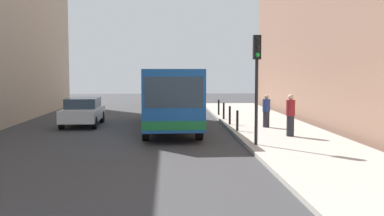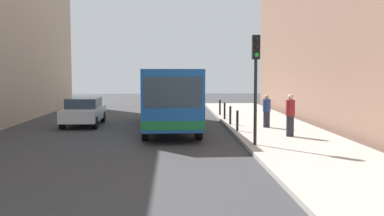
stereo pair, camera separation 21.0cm
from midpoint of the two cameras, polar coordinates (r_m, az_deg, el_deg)
The scene contains 11 objects.
ground_plane at distance 19.67m, azimuth -3.96°, elevation -3.98°, with size 80.00×80.00×0.00m, color #38383A.
sidewalk at distance 20.30m, azimuth 11.50°, elevation -3.58°, with size 4.40×40.00×0.15m, color #ADA89E.
bus at distance 23.51m, azimuth -3.09°, elevation 1.66°, with size 2.85×11.09×3.00m.
car_beside_bus at distance 25.45m, azimuth -13.48°, elevation -0.36°, with size 1.91×4.42×1.48m.
traffic_light at distance 17.47m, azimuth 7.62°, elevation 4.81°, with size 0.28×0.33×4.10m.
bollard_near at distance 21.56m, azimuth 5.31°, elevation -1.55°, with size 0.11×0.11×0.95m, color black.
bollard_mid at distance 24.14m, azimuth 4.42°, elevation -0.89°, with size 0.11×0.11×0.95m, color black.
bollard_far at distance 26.72m, azimuth 3.69°, elevation -0.35°, with size 0.11×0.11×0.95m, color black.
bollard_farthest at distance 29.30m, azimuth 3.09°, elevation 0.09°, with size 0.11×0.11×0.95m, color black.
pedestrian_near_signal at distance 20.09m, azimuth 11.71°, elevation -0.87°, with size 0.38×0.38×1.79m.
pedestrian_mid_sidewalk at distance 23.08m, azimuth 8.86°, elevation -0.38°, with size 0.38×0.38×1.60m.
Camera 1 is at (0.22, -19.44, 2.93)m, focal length 43.42 mm.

